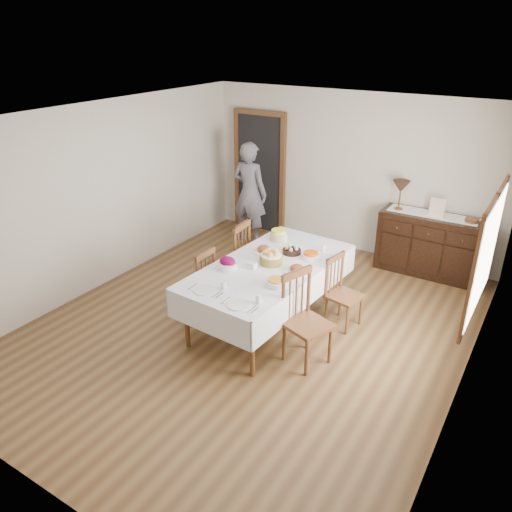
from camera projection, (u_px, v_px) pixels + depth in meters
The scene contains 26 objects.
ground at pixel (252, 326), 6.38m from camera, with size 6.00×6.00×0.00m, color brown.
room_shell at pixel (260, 193), 6.09m from camera, with size 5.02×6.02×2.65m.
dining_table at pixel (269, 272), 6.18m from camera, with size 1.36×2.45×0.82m.
chair_left_near at pixel (199, 283), 6.42m from camera, with size 0.40×0.40×0.96m.
chair_left_far at pixel (233, 257), 6.98m from camera, with size 0.48×0.48×1.08m.
chair_right_near at pixel (304, 318), 5.53m from camera, with size 0.58×0.58×1.09m.
chair_right_far at pixel (342, 291), 6.25m from camera, with size 0.45×0.45×0.93m.
sideboard at pixel (431, 245), 7.56m from camera, with size 1.57×0.57×0.94m.
person at pixel (250, 190), 8.51m from camera, with size 0.59×0.38×1.89m, color slate.
bread_basket at pixel (271, 258), 6.15m from camera, with size 0.29×0.29×0.18m.
egg_basket at pixel (292, 251), 6.45m from camera, with size 0.24×0.24×0.11m.
ham_platter_a at pixel (264, 250), 6.48m from camera, with size 0.31×0.31×0.11m.
ham_platter_b at pixel (297, 270), 5.97m from camera, with size 0.32×0.32×0.11m.
beet_bowl at pixel (227, 264), 6.02m from camera, with size 0.24×0.24×0.16m.
carrot_bowl at pixel (311, 256), 6.29m from camera, with size 0.22×0.22×0.09m.
pineapple_bowl at pixel (279, 235), 6.83m from camera, with size 0.23×0.23×0.15m.
casserole_dish at pixel (277, 282), 5.66m from camera, with size 0.26×0.26×0.08m.
butter_dish at pixel (251, 265), 6.06m from camera, with size 0.15×0.10×0.07m.
setting_left at pixel (211, 288), 5.55m from camera, with size 0.43×0.31×0.10m.
setting_right at pixel (245, 303), 5.27m from camera, with size 0.43×0.31×0.10m.
glass_far_a at pixel (285, 238), 6.78m from camera, with size 0.07×0.07×0.11m.
glass_far_b at pixel (323, 248), 6.49m from camera, with size 0.06×0.06×0.09m.
runner at pixel (433, 214), 7.41m from camera, with size 1.30×0.35×0.01m.
table_lamp at pixel (401, 187), 7.46m from camera, with size 0.26×0.26×0.46m.
picture_frame at pixel (437, 208), 7.26m from camera, with size 0.22×0.08×0.28m.
deco_bowl at pixel (472, 220), 7.11m from camera, with size 0.20×0.20×0.06m.
Camera 1 is at (2.91, -4.56, 3.50)m, focal length 35.00 mm.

